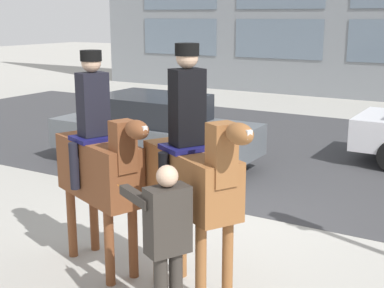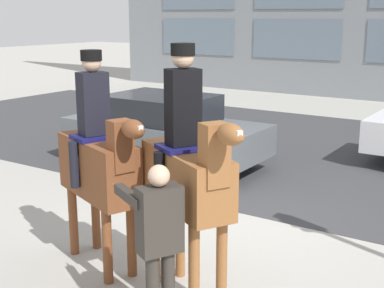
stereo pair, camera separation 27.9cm
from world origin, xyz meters
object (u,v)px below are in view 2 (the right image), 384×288
mounted_horse_companion (188,172)px  street_car_near_lane (164,129)px  mounted_horse_lead (99,161)px  pedestrian_bystander (158,237)px

mounted_horse_companion → street_car_near_lane: mounted_horse_companion is taller
mounted_horse_lead → street_car_near_lane: mounted_horse_lead is taller
street_car_near_lane → mounted_horse_companion: bearing=-51.1°
mounted_horse_lead → street_car_near_lane: 4.57m
mounted_horse_companion → pedestrian_bystander: mounted_horse_companion is taller
mounted_horse_companion → street_car_near_lane: size_ratio=0.66×
mounted_horse_companion → street_car_near_lane: 5.37m
mounted_horse_companion → pedestrian_bystander: bearing=-50.1°
mounted_horse_companion → mounted_horse_lead: bearing=-154.8°
pedestrian_bystander → mounted_horse_lead: bearing=-0.5°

